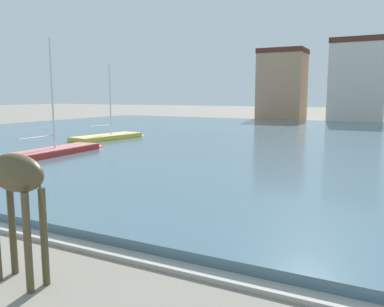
{
  "coord_description": "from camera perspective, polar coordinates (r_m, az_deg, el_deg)",
  "views": [
    {
      "loc": [
        5.28,
        1.3,
        4.22
      ],
      "look_at": [
        -1.03,
        13.5,
        2.2
      ],
      "focal_mm": 36.97,
      "sensor_mm": 36.0,
      "label": 1
    }
  ],
  "objects": [
    {
      "name": "townhouse_narrow_midrow",
      "position": [
        69.21,
        12.85,
        9.61
      ],
      "size": [
        7.53,
        6.2,
        11.86
      ],
      "color": "tan",
      "rests_on": "ground"
    },
    {
      "name": "giraffe_statue",
      "position": [
        9.61,
        -24.59,
        -2.98
      ],
      "size": [
        2.76,
        0.75,
        4.81
      ],
      "color": "#4C4228",
      "rests_on": "ground"
    },
    {
      "name": "harbor_water",
      "position": [
        36.12,
        18.77,
        1.55
      ],
      "size": [
        83.99,
        54.62,
        0.4
      ],
      "primitive_type": "cube",
      "color": "#476675",
      "rests_on": "ground"
    },
    {
      "name": "sailboat_red",
      "position": [
        27.55,
        -18.82,
        0.01
      ],
      "size": [
        2.17,
        9.36,
        7.81
      ],
      "color": "red",
      "rests_on": "ground"
    },
    {
      "name": "sailboat_yellow",
      "position": [
        36.07,
        -11.34,
        2.15
      ],
      "size": [
        3.09,
        8.0,
        6.94
      ],
      "color": "gold",
      "rests_on": "ground"
    },
    {
      "name": "townhouse_tall_gabled",
      "position": [
        65.16,
        22.76,
        9.55
      ],
      "size": [
        7.82,
        6.79,
        12.53
      ],
      "color": "beige",
      "rests_on": "ground"
    },
    {
      "name": "quay_edge_coping",
      "position": [
        10.41,
        -5.93,
        -15.24
      ],
      "size": [
        83.99,
        0.5,
        0.12
      ],
      "primitive_type": "cube",
      "color": "#ADA89E",
      "rests_on": "ground"
    }
  ]
}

